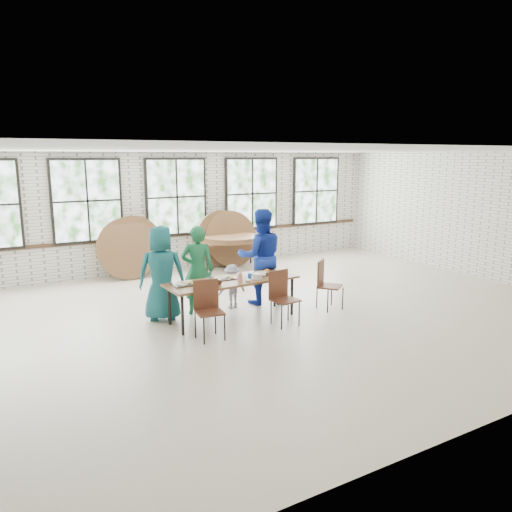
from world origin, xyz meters
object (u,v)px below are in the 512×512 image
(storage_table, at_px, (230,243))
(dining_table, at_px, (232,282))
(chair_near_left, at_px, (208,304))
(chair_near_right, at_px, (282,293))

(storage_table, bearing_deg, dining_table, -115.45)
(dining_table, bearing_deg, storage_table, 61.58)
(dining_table, xyz_separation_m, storage_table, (1.86, 3.73, -0.00))
(dining_table, relative_size, chair_near_left, 2.55)
(chair_near_right, height_order, storage_table, chair_near_right)
(dining_table, bearing_deg, chair_near_left, -143.76)
(chair_near_left, distance_m, storage_table, 5.06)
(dining_table, xyz_separation_m, chair_near_left, (-0.76, -0.60, -0.13))
(chair_near_left, relative_size, storage_table, 0.52)
(chair_near_left, height_order, chair_near_right, same)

